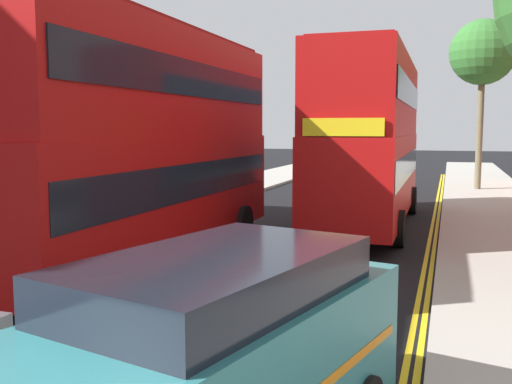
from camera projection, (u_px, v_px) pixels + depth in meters
The scene contains 7 objects.
sidewalk_left at pixel (113, 219), 20.51m from camera, with size 4.00×80.00×0.14m, color #ADA89E.
kerb_line_outer at pixel (433, 254), 15.21m from camera, with size 0.10×56.00×0.01m, color yellow.
kerb_line_inner at pixel (427, 253), 15.26m from camera, with size 0.10×56.00×0.01m, color yellow.
double_decker_bus_away at pixel (146, 138), 13.83m from camera, with size 2.82×10.81×5.64m.
double_decker_bus_oncoming at pixel (370, 136), 19.26m from camera, with size 2.86×10.83×5.64m.
taxi_minivan at pixel (203, 373), 5.21m from camera, with size 2.99×5.12×2.12m.
street_tree_near at pixel (483, 54), 29.52m from camera, with size 3.31×3.31×8.63m.
Camera 1 is at (4.71, -1.65, 3.25)m, focal length 40.85 mm.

